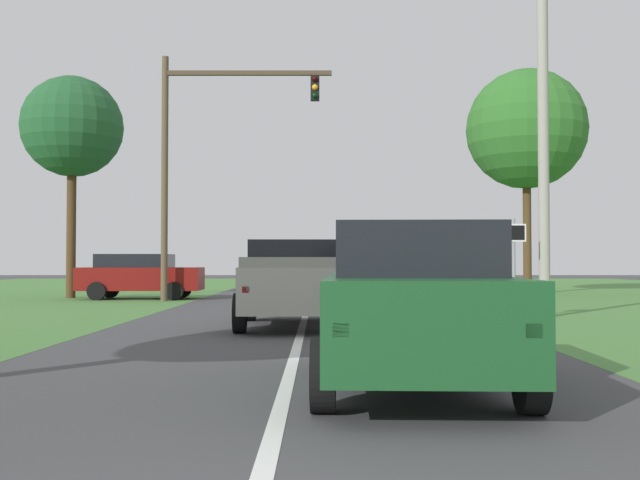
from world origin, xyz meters
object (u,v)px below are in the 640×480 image
pickup_truck_lead (292,282)px  crossing_suv_far (139,275)px  traffic_light (202,144)px  oak_tree_right (526,130)px  utility_pole_right (542,115)px  extra_tree_1 (71,128)px  red_suv_near (412,301)px  keep_moving_sign (513,255)px

pickup_truck_lead → crossing_suv_far: pickup_truck_lead is taller
traffic_light → oak_tree_right: size_ratio=0.90×
utility_pole_right → extra_tree_1: (-15.50, 9.92, 1.47)m
red_suv_near → traffic_light: 19.44m
oak_tree_right → red_suv_near: bearing=-108.5°
pickup_truck_lead → crossing_suv_far: (-6.23, 11.79, -0.08)m
red_suv_near → pickup_truck_lead: 7.96m
oak_tree_right → crossing_suv_far: oak_tree_right is taller
traffic_light → utility_pole_right: 12.55m
traffic_light → keep_moving_sign: size_ratio=3.55×
keep_moving_sign → oak_tree_right: size_ratio=0.25×
crossing_suv_far → extra_tree_1: (-2.91, 0.87, 5.77)m
traffic_light → keep_moving_sign: (9.03, -8.26, -4.06)m
pickup_truck_lead → utility_pole_right: bearing=23.3°
traffic_light → crossing_suv_far: size_ratio=1.93×
crossing_suv_far → extra_tree_1: 6.52m
keep_moving_sign → utility_pole_right: bearing=34.9°
pickup_truck_lead → red_suv_near: bearing=-78.0°
pickup_truck_lead → utility_pole_right: (6.36, 2.75, 4.22)m
traffic_light → extra_tree_1: (-5.52, 2.33, 1.02)m
red_suv_near → traffic_light: size_ratio=0.52×
oak_tree_right → extra_tree_1: 19.14m
utility_pole_right → crossing_suv_far: bearing=144.3°
traffic_light → oak_tree_right: (13.30, 5.79, 1.57)m
red_suv_near → crossing_suv_far: size_ratio=1.00×
keep_moving_sign → oak_tree_right: oak_tree_right is taller
keep_moving_sign → crossing_suv_far: 15.17m
traffic_light → crossing_suv_far: 5.61m
keep_moving_sign → extra_tree_1: (-14.54, 10.58, 5.08)m
oak_tree_right → utility_pole_right: bearing=-103.9°
traffic_light → oak_tree_right: 14.59m
red_suv_near → traffic_light: bearing=106.2°
pickup_truck_lead → keep_moving_sign: (5.40, 2.08, 0.61)m
crossing_suv_far → utility_pole_right: size_ratio=0.44×
traffic_light → keep_moving_sign: 12.89m
traffic_light → extra_tree_1: 6.07m
pickup_truck_lead → keep_moving_sign: 5.82m
keep_moving_sign → utility_pole_right: size_ratio=0.24×
crossing_suv_far → traffic_light: bearing=-29.2°
red_suv_near → traffic_light: (-5.28, 18.12, 4.68)m
pickup_truck_lead → oak_tree_right: 19.81m
utility_pole_right → pickup_truck_lead: bearing=-156.7°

